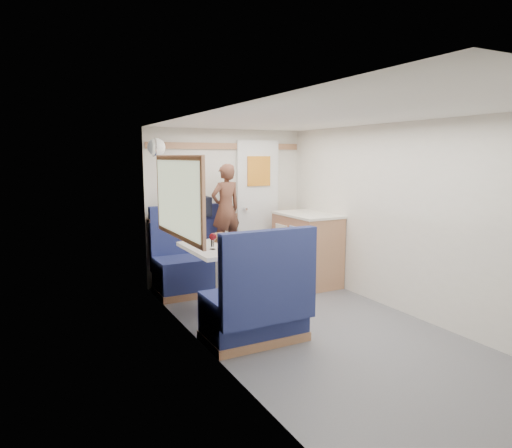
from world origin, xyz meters
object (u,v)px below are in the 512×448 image
tumbler_left (224,249)px  wine_glass (213,237)px  pepper_grinder (212,242)px  duffel_bag (190,207)px  person (226,209)px  dinette_table (219,261)px  tumbler_mid (202,238)px  galley_counter (307,248)px  cheese_block (233,247)px  bench_near (257,310)px  orange_fruit (248,243)px  tray (243,247)px  beer_glass (231,238)px  dome_light (156,147)px  bench_far (191,268)px  bread_loaf (222,238)px  salt_grinder (225,244)px

tumbler_left → wine_glass: bearing=92.6°
pepper_grinder → duffel_bag: bearing=82.5°
person → duffel_bag: (-0.38, 0.25, 0.02)m
dinette_table → tumbler_mid: (-0.08, 0.27, 0.21)m
galley_counter → cheese_block: bearing=-150.0°
bench_near → orange_fruit: 0.81m
tumbler_mid → dinette_table: bearing=-72.9°
tray → cheese_block: size_ratio=3.04×
galley_counter → pepper_grinder: galley_counter is taller
cheese_block → tumbler_mid: bearing=103.3°
beer_glass → pepper_grinder: beer_glass is taller
galley_counter → tray: galley_counter is taller
galley_counter → pepper_grinder: 1.64m
bench_near → wine_glass: bench_near is taller
cheese_block → dinette_table: bearing=99.4°
dome_light → wine_glass: 1.35m
galley_counter → pepper_grinder: (-1.52, -0.52, 0.30)m
dome_light → bench_far: bearing=2.1°
dinette_table → tray: bearing=-45.2°
tumbler_mid → bench_near: bearing=-85.8°
orange_fruit → dome_light: bearing=119.0°
dinette_table → wine_glass: size_ratio=5.48×
galley_counter → person: size_ratio=0.83×
duffel_bag → bread_loaf: duffel_bag is taller
dinette_table → beer_glass: 0.31m
wine_glass → person: bearing=59.7°
wine_glass → dome_light: bearing=106.3°
tumbler_left → salt_grinder: size_ratio=1.33×
dinette_table → pepper_grinder: (-0.06, 0.03, 0.20)m
wine_glass → beer_glass: (0.31, 0.23, -0.07)m
bench_near → pepper_grinder: 1.01m
beer_glass → pepper_grinder: (-0.25, -0.09, -0.01)m
bread_loaf → tumbler_left: bearing=-111.5°
galley_counter → cheese_block: galley_counter is taller
pepper_grinder → salt_grinder: pepper_grinder is taller
bench_far → wine_glass: size_ratio=6.25×
galley_counter → person: (-1.00, 0.32, 0.54)m
duffel_bag → salt_grinder: size_ratio=6.04×
wine_glass → beer_glass: size_ratio=1.63×
dome_light → orange_fruit: 1.59m
tray → orange_fruit: (0.03, -0.06, 0.05)m
duffel_bag → wine_glass: size_ratio=3.00×
person → wine_glass: bearing=50.1°
galley_counter → orange_fruit: 1.51m
cheese_block → person: bearing=69.7°
dinette_table → galley_counter: 1.57m
galley_counter → tray: 1.50m
dome_light → tray: dome_light is taller
orange_fruit → dinette_table: bearing=131.5°
wine_glass → pepper_grinder: wine_glass is taller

